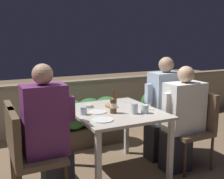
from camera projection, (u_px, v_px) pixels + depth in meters
ground_plane at (115, 174)px, 3.21m from camera, size 16.00×16.00×0.00m
parapet_wall at (68, 105)px, 4.68m from camera, size 9.00×0.18×0.83m
dining_table at (115, 118)px, 3.09m from camera, size 0.91×1.04×0.76m
planter_hedge at (90, 119)px, 4.06m from camera, size 0.99×0.47×0.68m
chair_left_near at (27, 149)px, 2.54m from camera, size 0.47×0.46×0.90m
person_purple_stripe at (49, 133)px, 2.61m from camera, size 0.48×0.26×1.32m
chair_left_far at (22, 138)px, 2.82m from camera, size 0.47×0.46×0.90m
chair_right_near at (195, 122)px, 3.35m from camera, size 0.47×0.46×0.90m
person_white_polo at (181, 119)px, 3.25m from camera, size 0.51×0.26×1.23m
chair_right_far at (175, 115)px, 3.66m from camera, size 0.47×0.46×0.90m
person_blue_shirt at (163, 108)px, 3.55m from camera, size 0.48×0.26×1.31m
beer_bottle at (113, 104)px, 2.95m from camera, size 0.07×0.07×0.25m
plate_0 at (103, 120)px, 2.71m from camera, size 0.21×0.21×0.01m
plate_1 at (98, 112)px, 2.99m from camera, size 0.19×0.19×0.01m
bowl_0 at (88, 106)px, 3.21m from camera, size 0.11×0.11×0.03m
bowl_1 at (111, 105)px, 3.21m from camera, size 0.14×0.14×0.03m
glass_cup_0 at (84, 111)px, 2.90m from camera, size 0.07×0.07×0.08m
glass_cup_1 at (134, 109)px, 2.93m from camera, size 0.07×0.07×0.11m
glass_cup_2 at (145, 109)px, 2.95m from camera, size 0.08×0.08×0.09m
fork_0 at (125, 102)px, 3.44m from camera, size 0.08×0.17×0.01m
fork_1 at (147, 109)px, 3.11m from camera, size 0.13×0.14×0.01m
potted_plant at (154, 109)px, 4.31m from camera, size 0.40×0.40×0.74m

